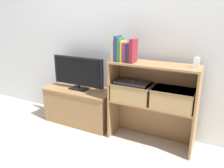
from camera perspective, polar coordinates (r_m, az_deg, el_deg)
The scene contains 17 objects.
ground_plane at distance 2.58m, azimuth -1.58°, elevation -13.76°, with size 16.00×16.00×0.00m, color #BCB2A3.
wall_back at distance 2.57m, azimuth 2.70°, elevation 14.36°, with size 10.00×0.05×2.40m.
tv_stand at distance 2.85m, azimuth -8.43°, elevation -5.62°, with size 0.89×0.39×0.46m.
tv at distance 2.71m, azimuth -8.87°, elevation 3.09°, with size 0.70×0.14×0.41m.
bookshelf_lower_tier at distance 2.46m, azimuth 10.56°, elevation -8.07°, with size 0.91×0.30×0.46m.
bookshelf_upper_tier at distance 2.30m, azimuth 11.16°, elevation 1.84°, with size 0.91×0.30×0.42m.
book_tan at distance 2.30m, azimuth 0.77°, elevation 8.75°, with size 0.02×0.16×0.21m.
book_navy at distance 2.28m, azimuth 1.47°, elevation 9.25°, with size 0.03×0.14×0.26m.
book_forest at distance 2.27m, azimuth 2.25°, elevation 8.98°, with size 0.03×0.14×0.24m.
book_mustard at distance 2.26m, azimuth 2.91°, elevation 8.58°, with size 0.02×0.13×0.22m.
book_plum at distance 2.25m, azimuth 3.72°, elevation 8.30°, with size 0.04×0.12×0.20m.
book_charcoal at distance 2.23m, azimuth 4.69°, elevation 7.99°, with size 0.03×0.14×0.18m.
book_maroon at distance 2.21m, azimuth 5.59°, elevation 8.62°, with size 0.04×0.14×0.24m.
baby_monitor at distance 2.13m, azimuth 21.22°, elevation 5.23°, with size 0.05×0.03×0.13m.
storage_basket_left at distance 2.35m, azimuth 5.36°, elevation -1.78°, with size 0.41×0.27×0.19m.
storage_basket_right at distance 2.24m, azimuth 15.68°, elevation -3.41°, with size 0.41×0.27×0.19m.
laptop at distance 2.32m, azimuth 5.42°, elevation 0.46°, with size 0.35×0.22×0.02m.
Camera 1 is at (1.08, -1.93, 1.35)m, focal length 35.00 mm.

